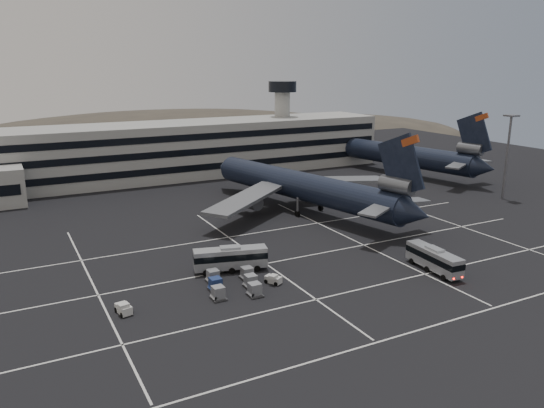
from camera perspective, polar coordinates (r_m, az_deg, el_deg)
The scene contains 12 objects.
ground at distance 78.40m, azimuth 4.58°, elevation -6.61°, with size 260.00×260.00×0.00m, color black.
lane_markings at distance 79.44m, azimuth 4.89°, elevation -6.32°, with size 90.00×55.62×0.01m.
terminal at distance 139.31m, azimuth -12.22°, elevation 5.50°, with size 125.00×26.00×24.00m.
hills at distance 242.00m, azimuth -13.56°, elevation 4.68°, with size 352.00×180.00×44.00m.
lightpole_right at distance 124.91m, azimuth 24.07°, elevation 5.79°, with size 2.40×2.40×18.28m.
trijet_main at distance 104.80m, azimuth 3.50°, elevation 1.90°, with size 46.28×57.20×18.08m.
trijet_far at distance 146.93m, azimuth 13.20°, elevation 5.32°, with size 21.00×57.31×18.08m.
bus_near at distance 78.94m, azimuth 17.03°, elevation -5.61°, with size 3.07×10.04×3.49m.
bus_far at distance 75.75m, azimuth -4.50°, elevation -5.76°, with size 10.71×4.97×3.68m.
tug_a at distance 65.99m, azimuth -15.64°, elevation -10.77°, with size 1.82×2.56×1.51m.
tug_b at distance 71.86m, azimuth 0.20°, elevation -8.08°, with size 2.17×2.51×1.39m.
uld_cluster at distance 70.34m, azimuth -4.19°, elevation -8.44°, with size 8.19×9.04×1.72m.
Camera 1 is at (-39.23, -61.62, 28.48)m, focal length 35.00 mm.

